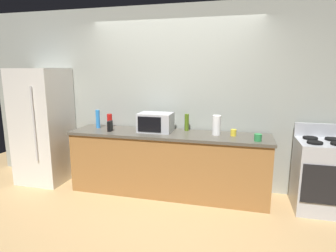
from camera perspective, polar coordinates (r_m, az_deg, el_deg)
ground_plane at (r=3.93m, az=-1.51°, el=-15.61°), size 8.00×8.00×0.00m
back_wall at (r=4.31m, az=1.37°, el=5.61°), size 6.40×0.10×2.70m
counter_run at (r=4.11m, az=0.00°, el=-7.53°), size 2.84×0.64×0.90m
refrigerator at (r=4.90m, az=-23.89°, el=0.03°), size 0.72×0.73×1.80m
stove_range at (r=4.12m, az=28.41°, el=-8.74°), size 0.60×0.61×1.08m
microwave at (r=4.05m, az=-2.52°, el=0.75°), size 0.48×0.35×0.27m
paper_towel_roll at (r=3.90m, az=9.79°, el=0.16°), size 0.12×0.12×0.27m
cordless_phone at (r=4.17m, az=-11.65°, el=-0.01°), size 0.06×0.12×0.15m
bottle_spray_cleaner at (r=4.44m, az=-14.01°, el=1.40°), size 0.06×0.06×0.28m
bottle_olive_oil at (r=4.12m, az=3.81°, el=0.75°), size 0.06×0.06×0.25m
bottle_hot_sauce at (r=4.48m, az=-11.72°, el=1.11°), size 0.08×0.08×0.20m
mug_yellow at (r=3.90m, az=13.10°, el=-1.32°), size 0.08×0.08×0.09m
mug_green at (r=3.70m, az=17.74°, el=-2.24°), size 0.09×0.09×0.09m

